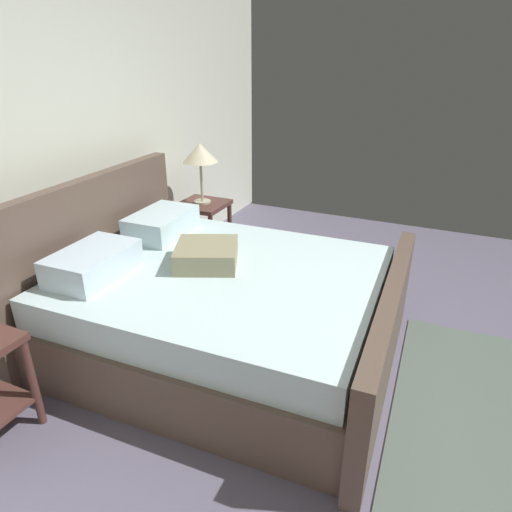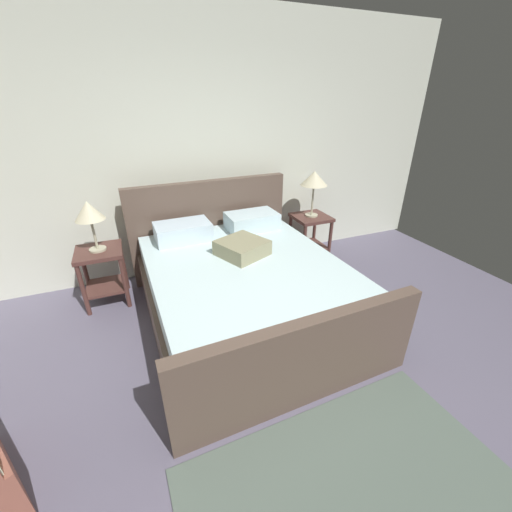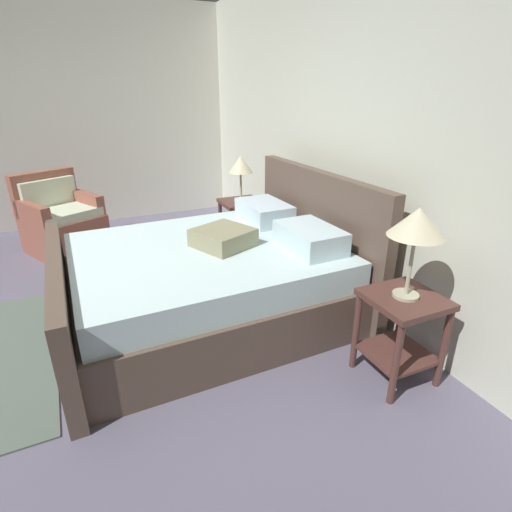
{
  "view_description": "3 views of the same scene",
  "coord_description": "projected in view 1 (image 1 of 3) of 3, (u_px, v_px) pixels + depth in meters",
  "views": [
    {
      "loc": [
        -2.32,
        0.09,
        1.94
      ],
      "look_at": [
        0.24,
        1.24,
        0.65
      ],
      "focal_mm": 31.61,
      "sensor_mm": 36.0,
      "label": 1
    },
    {
      "loc": [
        -0.86,
        -1.06,
        1.97
      ],
      "look_at": [
        0.13,
        1.38,
        0.65
      ],
      "focal_mm": 22.47,
      "sensor_mm": 36.0,
      "label": 2
    },
    {
      "loc": [
        2.87,
        0.54,
        1.79
      ],
      "look_at": [
        0.35,
        1.67,
        0.62
      ],
      "focal_mm": 28.13,
      "sensor_mm": 36.0,
      "label": 3
    }
  ],
  "objects": [
    {
      "name": "ground_plane",
      "position": [
        428.0,
        407.0,
        2.7
      ],
      "size": [
        6.24,
        5.26,
        0.02
      ],
      "primitive_type": "cube",
      "color": "slate"
    },
    {
      "name": "table_lamp_right",
      "position": [
        200.0,
        154.0,
        4.14
      ],
      "size": [
        0.33,
        0.33,
        0.57
      ],
      "color": "#B7B293",
      "rests_on": "nightstand_right"
    },
    {
      "name": "area_rug",
      "position": [
        512.0,
        427.0,
        2.54
      ],
      "size": [
        1.89,
        1.35,
        0.01
      ],
      "primitive_type": "cube",
      "rotation": [
        0.0,
        0.0,
        0.03
      ],
      "color": "#57665B",
      "rests_on": "ground"
    },
    {
      "name": "bed",
      "position": [
        219.0,
        305.0,
        3.09
      ],
      "size": [
        1.92,
        2.28,
        1.13
      ],
      "color": "brown",
      "rests_on": "ground"
    },
    {
      "name": "nightstand_right",
      "position": [
        204.0,
        222.0,
        4.42
      ],
      "size": [
        0.44,
        0.44,
        0.6
      ],
      "color": "#53302A",
      "rests_on": "ground"
    },
    {
      "name": "wall_back",
      "position": [
        51.0,
        132.0,
        3.11
      ],
      "size": [
        6.36,
        0.12,
        2.84
      ],
      "primitive_type": "cube",
      "color": "silver",
      "rests_on": "ground"
    }
  ]
}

